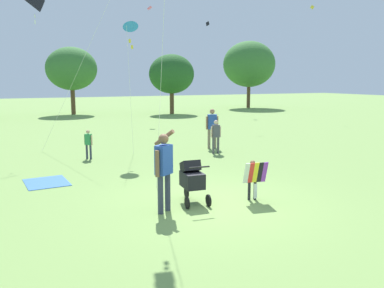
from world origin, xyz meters
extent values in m
plane|color=#75994C|center=(0.00, 0.00, 0.00)|extent=(120.00, 120.00, 0.00)
cylinder|color=brown|center=(0.91, 26.54, 1.06)|extent=(0.36, 0.36, 2.12)
ellipsoid|color=#387033|center=(0.91, 26.54, 3.79)|extent=(4.19, 3.77, 3.56)
cylinder|color=brown|center=(8.66, 23.55, 0.91)|extent=(0.36, 0.36, 1.82)
ellipsoid|color=#235623|center=(8.66, 23.55, 3.37)|extent=(3.88, 3.49, 3.30)
cylinder|color=brown|center=(18.61, 26.93, 1.14)|extent=(0.36, 0.36, 2.28)
ellipsoid|color=#387033|center=(18.61, 26.93, 4.46)|extent=(5.45, 4.91, 4.64)
cylinder|color=#232328|center=(1.16, -0.19, 0.24)|extent=(0.07, 0.07, 0.48)
cylinder|color=#232328|center=(1.01, -0.16, 0.24)|extent=(0.07, 0.07, 0.48)
cube|color=#4C4C56|center=(1.09, -0.18, 0.66)|extent=(0.23, 0.16, 0.36)
cylinder|color=brown|center=(1.22, -0.20, 0.63)|extent=(0.05, 0.05, 0.32)
cylinder|color=brown|center=(0.96, -0.15, 0.63)|extent=(0.05, 0.05, 0.32)
sphere|color=brown|center=(1.09, -0.18, 0.91)|extent=(0.12, 0.12, 0.12)
cube|color=purple|center=(1.28, -0.39, 0.72)|extent=(0.14, 0.20, 0.51)
cube|color=black|center=(1.17, -0.37, 0.72)|extent=(0.14, 0.20, 0.51)
cube|color=yellow|center=(1.06, -0.35, 0.72)|extent=(0.14, 0.20, 0.51)
cube|color=red|center=(0.94, -0.33, 0.72)|extent=(0.14, 0.20, 0.51)
cube|color=white|center=(0.83, -0.31, 0.72)|extent=(0.14, 0.20, 0.51)
cube|color=white|center=(1.05, -0.37, 0.27)|extent=(0.08, 0.03, 0.36)
cylinder|color=#33384C|center=(-1.29, -0.20, 0.43)|extent=(0.12, 0.12, 0.86)
cylinder|color=#33384C|center=(-1.06, -0.05, 0.43)|extent=(0.12, 0.12, 0.86)
cube|color=#284CA8|center=(-1.17, -0.12, 1.18)|extent=(0.44, 0.40, 0.64)
cylinder|color=brown|center=(-1.37, -0.25, 1.13)|extent=(0.09, 0.09, 0.57)
cylinder|color=brown|center=(-1.06, 0.13, 1.62)|extent=(0.37, 0.49, 0.40)
sphere|color=brown|center=(-1.17, -0.12, 1.63)|extent=(0.22, 0.22, 0.22)
cylinder|color=black|center=(-0.30, 0.63, 0.14)|extent=(0.06, 0.28, 0.28)
cylinder|color=black|center=(-0.63, -0.14, 0.14)|extent=(0.06, 0.28, 0.28)
cylinder|color=black|center=(-0.11, -0.19, 0.14)|extent=(0.06, 0.28, 0.28)
cube|color=black|center=(-0.34, 0.21, 0.56)|extent=(0.50, 0.68, 0.36)
cube|color=black|center=(-0.32, 0.34, 0.86)|extent=(0.45, 0.45, 0.35)
cylinder|color=black|center=(-0.38, -0.25, 0.96)|extent=(0.49, 0.08, 0.04)
cylinder|color=silver|center=(-0.76, 1.00, 3.41)|extent=(0.34, 1.96, 6.83)
cube|color=white|center=(-2.96, 8.90, 5.30)|extent=(0.06, 0.08, 0.14)
cube|color=white|center=(-2.97, 8.92, 5.08)|extent=(0.06, 0.08, 0.14)
cylinder|color=silver|center=(-1.79, 7.77, 2.87)|extent=(2.45, 2.29, 5.75)
cone|color=blue|center=(0.22, 6.86, 4.86)|extent=(0.63, 0.55, 0.38)
cube|color=yellow|center=(0.18, 6.85, 4.33)|extent=(0.08, 0.03, 0.14)
cube|color=yellow|center=(0.27, 6.86, 4.11)|extent=(0.08, 0.05, 0.14)
cylinder|color=silver|center=(-0.03, 6.25, 2.35)|extent=(0.51, 1.24, 4.71)
cube|color=yellow|center=(16.90, 15.98, 8.21)|extent=(0.35, 0.16, 0.34)
cube|color=pink|center=(5.40, 19.56, 7.88)|extent=(0.41, 0.36, 0.25)
cube|color=black|center=(13.90, 27.13, 8.22)|extent=(0.22, 0.48, 0.49)
cylinder|color=#7F705B|center=(3.75, 6.66, 0.41)|extent=(0.12, 0.12, 0.83)
cylinder|color=#7F705B|center=(3.50, 6.73, 0.41)|extent=(0.12, 0.12, 0.83)
cube|color=#284CA8|center=(3.63, 6.70, 1.14)|extent=(0.41, 0.31, 0.62)
cylinder|color=#A37556|center=(3.84, 6.64, 1.09)|extent=(0.09, 0.09, 0.55)
cylinder|color=#A37556|center=(3.41, 6.76, 1.09)|extent=(0.09, 0.09, 0.55)
sphere|color=#A37556|center=(3.63, 6.70, 1.57)|extent=(0.21, 0.21, 0.21)
cylinder|color=#4C4C51|center=(3.11, 5.61, 0.32)|extent=(0.09, 0.09, 0.65)
cylinder|color=#4C4C51|center=(3.31, 5.59, 0.32)|extent=(0.09, 0.09, 0.65)
cube|color=#4C4C56|center=(3.21, 5.60, 0.89)|extent=(0.31, 0.21, 0.49)
cylinder|color=beige|center=(3.04, 5.62, 0.86)|extent=(0.07, 0.07, 0.43)
cylinder|color=beige|center=(3.39, 5.58, 0.86)|extent=(0.07, 0.07, 0.43)
sphere|color=beige|center=(3.21, 5.60, 1.24)|extent=(0.17, 0.17, 0.17)
cylinder|color=#33384C|center=(-1.50, 6.53, 0.27)|extent=(0.08, 0.08, 0.53)
cylinder|color=#33384C|center=(-1.61, 6.65, 0.27)|extent=(0.08, 0.08, 0.53)
cube|color=#2D8C4C|center=(-1.56, 6.59, 0.73)|extent=(0.26, 0.27, 0.40)
cylinder|color=tan|center=(-1.46, 6.48, 0.70)|extent=(0.06, 0.06, 0.35)
cylinder|color=tan|center=(-1.66, 6.69, 0.70)|extent=(0.06, 0.06, 0.35)
sphere|color=tan|center=(-1.56, 6.59, 1.01)|extent=(0.14, 0.14, 0.14)
cube|color=#3366B2|center=(-3.30, 3.64, 0.01)|extent=(1.22, 1.44, 0.02)
camera|label=1|loc=(-4.17, -7.98, 2.89)|focal=37.03mm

